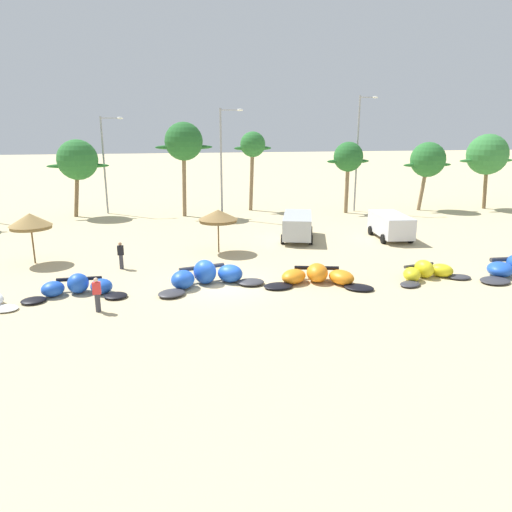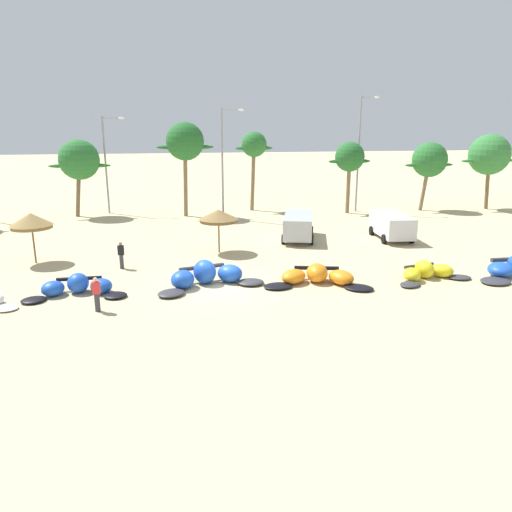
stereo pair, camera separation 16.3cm
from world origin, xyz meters
name	(u,v)px [view 2 (the right image)]	position (x,y,z in m)	size (l,w,h in m)	color
ground_plane	(225,286)	(0.00, 0.00, 0.00)	(260.00, 260.00, 0.00)	#C6B284
kite_left	(77,287)	(-7.42, 0.05, 0.39)	(5.25, 2.37, 1.01)	black
kite_left_of_center	(207,276)	(-0.91, 0.34, 0.49)	(5.88, 3.47, 1.28)	#333338
kite_center	(317,277)	(4.93, -0.52, 0.38)	(5.84, 3.49, 1.00)	black
kite_right_of_center	(427,272)	(11.12, -0.86, 0.38)	(4.76, 2.68, 0.98)	#333338
beach_umbrella_near_van	(31,221)	(-10.91, 6.56, 2.64)	(2.51, 2.51, 3.12)	brown
beach_umbrella_middle	(218,216)	(0.50, 7.03, 2.47)	(2.59, 2.59, 2.88)	brown
parked_van	(391,224)	(13.56, 8.73, 1.09)	(2.62, 4.84, 1.84)	silver
parked_car_second	(298,224)	(6.74, 9.92, 1.09)	(3.41, 5.45, 1.84)	#B2B7BC
person_near_kites	(97,294)	(-6.13, -2.55, 0.82)	(0.36, 0.24, 1.62)	#383842
person_by_umbrellas	(121,255)	(-5.59, 4.30, 0.82)	(0.36, 0.24, 1.62)	#383842
palm_left	(79,160)	(-10.42, 22.67, 5.16)	(5.47, 3.64, 7.03)	brown
palm_left_of_gap	(185,142)	(-0.89, 21.02, 6.74)	(5.15, 3.43, 8.54)	#7F6647
palm_center_left	(254,146)	(5.82, 23.08, 6.26)	(3.67, 2.45, 7.67)	#7F6647
palm_center_right	(350,158)	(14.40, 19.83, 5.26)	(4.18, 2.79, 6.74)	#7F6647
palm_right_of_gap	(430,160)	(22.71, 19.96, 4.92)	(5.09, 3.40, 6.67)	#7F6647
palm_right	(489,155)	(28.86, 19.52, 5.39)	(5.99, 3.99, 7.43)	brown
lamppost_west_center	(107,160)	(-8.09, 23.92, 5.09)	(2.12, 0.24, 9.03)	gray
lamppost_east_center	(224,158)	(2.42, 19.28, 5.41)	(2.10, 0.24, 9.66)	gray
lamppost_east	(360,149)	(15.70, 20.60, 6.03)	(1.89, 0.24, 10.92)	gray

